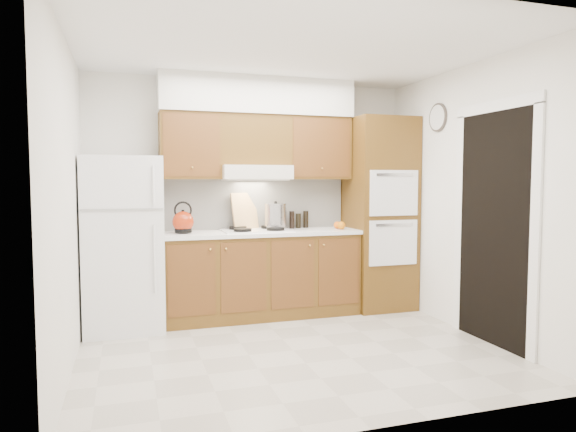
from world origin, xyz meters
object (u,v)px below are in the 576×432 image
at_px(fridge, 123,244).
at_px(kettle, 183,222).
at_px(stock_pot, 276,216).
at_px(oven_cabinet, 379,214).

xyz_separation_m(fridge, kettle, (0.59, 0.05, 0.20)).
relative_size(fridge, stock_pot, 6.83).
bearing_deg(kettle, stock_pot, -5.96).
distance_m(fridge, kettle, 0.63).
distance_m(fridge, stock_pot, 1.64).
height_order(fridge, stock_pot, fridge).
bearing_deg(kettle, fridge, 172.91).
relative_size(fridge, oven_cabinet, 0.78).
relative_size(oven_cabinet, stock_pot, 8.74).
bearing_deg(fridge, kettle, 4.54).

